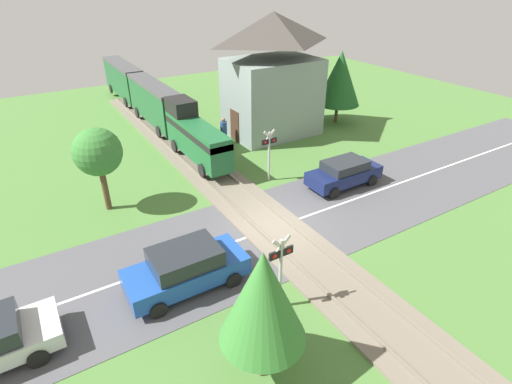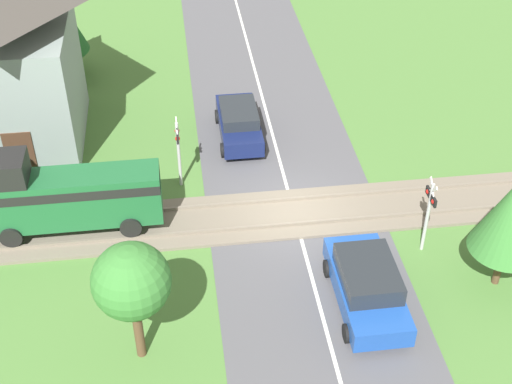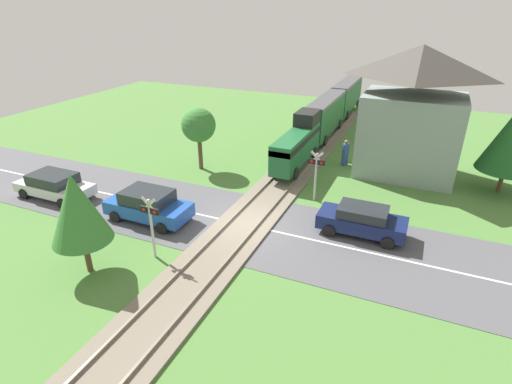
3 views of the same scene
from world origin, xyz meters
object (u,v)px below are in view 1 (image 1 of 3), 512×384
object	(u,v)px
train	(151,100)
car_near_crossing	(186,267)
car_far_side	(344,173)
crossing_signal_east_approach	(269,149)
station_building	(272,77)
crossing_signal_west_approach	(281,263)
pedestrian_by_station	(224,132)

from	to	relation	value
train	car_near_crossing	xyz separation A→B (m)	(-4.69, -17.53, -1.05)
train	car_far_side	xyz separation A→B (m)	(5.47, -14.65, -1.12)
train	car_far_side	distance (m)	15.68
car_near_crossing	crossing_signal_east_approach	bearing A→B (deg)	37.70
station_building	crossing_signal_east_approach	bearing A→B (deg)	-124.55
car_near_crossing	crossing_signal_west_approach	bearing A→B (deg)	-49.01
car_far_side	station_building	xyz separation A→B (m)	(1.12, 8.68, 3.11)
station_building	car_near_crossing	bearing A→B (deg)	-134.32
car_near_crossing	car_far_side	distance (m)	10.57
car_far_side	crossing_signal_west_approach	distance (m)	9.68
crossing_signal_west_approach	station_building	size ratio (longest dim) A/B	0.37
crossing_signal_east_approach	pedestrian_by_station	size ratio (longest dim) A/B	1.65
car_near_crossing	car_far_side	world-z (taller)	car_near_crossing
car_near_crossing	crossing_signal_east_approach	size ratio (longest dim) A/B	1.49
crossing_signal_west_approach	station_building	bearing A→B (deg)	57.55
pedestrian_by_station	crossing_signal_east_approach	bearing A→B (deg)	-93.64
car_near_crossing	station_building	distance (m)	16.44
train	car_near_crossing	size ratio (longest dim) A/B	5.12
car_near_crossing	pedestrian_by_station	size ratio (longest dim) A/B	2.47
crossing_signal_east_approach	pedestrian_by_station	bearing A→B (deg)	86.36
car_far_side	pedestrian_by_station	distance (m)	9.06
train	station_building	xyz separation A→B (m)	(6.59, -5.97, 1.99)
pedestrian_by_station	car_near_crossing	bearing A→B (deg)	-123.01
car_far_side	crossing_signal_east_approach	xyz separation A→B (m)	(-3.05, 2.62, 1.11)
train	crossing_signal_east_approach	size ratio (longest dim) A/B	7.64
crossing_signal_east_approach	pedestrian_by_station	world-z (taller)	crossing_signal_east_approach
train	crossing_signal_west_approach	size ratio (longest dim) A/B	7.64
crossing_signal_east_approach	station_building	xyz separation A→B (m)	(4.17, 6.06, 2.00)
car_far_side	station_building	bearing A→B (deg)	82.65
station_building	pedestrian_by_station	size ratio (longest dim) A/B	4.48
crossing_signal_west_approach	pedestrian_by_station	size ratio (longest dim) A/B	1.65
car_near_crossing	crossing_signal_west_approach	size ratio (longest dim) A/B	1.49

